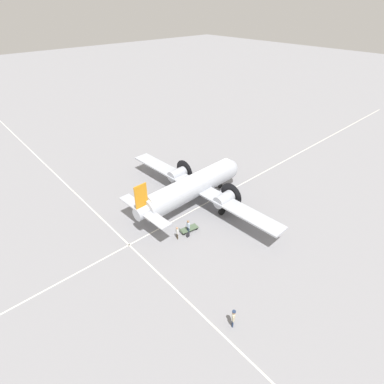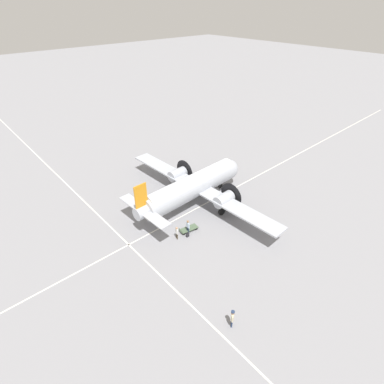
{
  "view_description": "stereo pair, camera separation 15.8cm",
  "coord_description": "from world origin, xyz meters",
  "px_view_note": "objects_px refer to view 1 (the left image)",
  "views": [
    {
      "loc": [
        -21.56,
        -23.95,
        22.9
      ],
      "look_at": [
        0.0,
        0.0,
        1.82
      ],
      "focal_mm": 28.0,
      "sensor_mm": 36.0,
      "label": 1
    },
    {
      "loc": [
        -21.44,
        -24.05,
        22.9
      ],
      "look_at": [
        0.0,
        0.0,
        1.82
      ],
      "focal_mm": 28.0,
      "sensor_mm": 36.0,
      "label": 2
    }
  ],
  "objects_px": {
    "suitcase_near_door": "(188,235)",
    "baggage_cart": "(189,229)",
    "passenger_boarding": "(177,232)",
    "airliner_main": "(195,185)",
    "ramp_agent": "(188,225)",
    "crew_foreground": "(233,317)"
  },
  "relations": [
    {
      "from": "ramp_agent",
      "to": "baggage_cart",
      "type": "xyz_separation_m",
      "value": [
        0.33,
        0.26,
        -0.84
      ]
    },
    {
      "from": "passenger_boarding",
      "to": "suitcase_near_door",
      "type": "distance_m",
      "value": 1.44
    },
    {
      "from": "crew_foreground",
      "to": "ramp_agent",
      "type": "xyz_separation_m",
      "value": [
        4.95,
        11.18,
        -0.07
      ]
    },
    {
      "from": "suitcase_near_door",
      "to": "crew_foreground",
      "type": "bearing_deg",
      "value": -112.8
    },
    {
      "from": "passenger_boarding",
      "to": "suitcase_near_door",
      "type": "xyz_separation_m",
      "value": [
        1.1,
        -0.57,
        -0.75
      ]
    },
    {
      "from": "crew_foreground",
      "to": "passenger_boarding",
      "type": "xyz_separation_m",
      "value": [
        3.4,
        11.28,
        -0.18
      ]
    },
    {
      "from": "suitcase_near_door",
      "to": "baggage_cart",
      "type": "height_order",
      "value": "suitcase_near_door"
    },
    {
      "from": "airliner_main",
      "to": "ramp_agent",
      "type": "distance_m",
      "value": 6.45
    },
    {
      "from": "passenger_boarding",
      "to": "airliner_main",
      "type": "bearing_deg",
      "value": -44.43
    },
    {
      "from": "crew_foreground",
      "to": "suitcase_near_door",
      "type": "height_order",
      "value": "crew_foreground"
    },
    {
      "from": "suitcase_near_door",
      "to": "baggage_cart",
      "type": "distance_m",
      "value": 1.06
    },
    {
      "from": "crew_foreground",
      "to": "baggage_cart",
      "type": "height_order",
      "value": "crew_foreground"
    },
    {
      "from": "passenger_boarding",
      "to": "suitcase_near_door",
      "type": "height_order",
      "value": "passenger_boarding"
    },
    {
      "from": "crew_foreground",
      "to": "suitcase_near_door",
      "type": "bearing_deg",
      "value": 26.34
    },
    {
      "from": "suitcase_near_door",
      "to": "ramp_agent",
      "type": "bearing_deg",
      "value": 46.11
    },
    {
      "from": "passenger_boarding",
      "to": "ramp_agent",
      "type": "relative_size",
      "value": 0.9
    },
    {
      "from": "airliner_main",
      "to": "passenger_boarding",
      "type": "bearing_deg",
      "value": -149.65
    },
    {
      "from": "crew_foreground",
      "to": "ramp_agent",
      "type": "relative_size",
      "value": 1.04
    },
    {
      "from": "suitcase_near_door",
      "to": "airliner_main",
      "type": "bearing_deg",
      "value": 41.26
    },
    {
      "from": "airliner_main",
      "to": "suitcase_near_door",
      "type": "relative_size",
      "value": 44.74
    },
    {
      "from": "airliner_main",
      "to": "suitcase_near_door",
      "type": "height_order",
      "value": "airliner_main"
    },
    {
      "from": "airliner_main",
      "to": "suitcase_near_door",
      "type": "bearing_deg",
      "value": -140.77
    }
  ]
}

